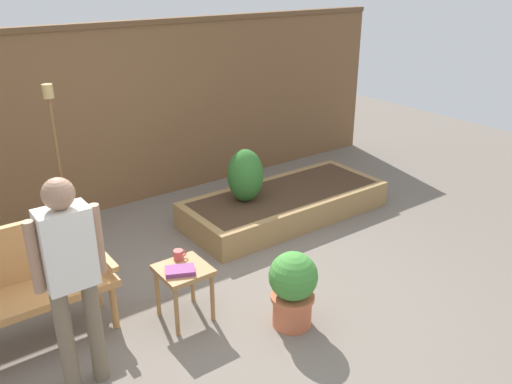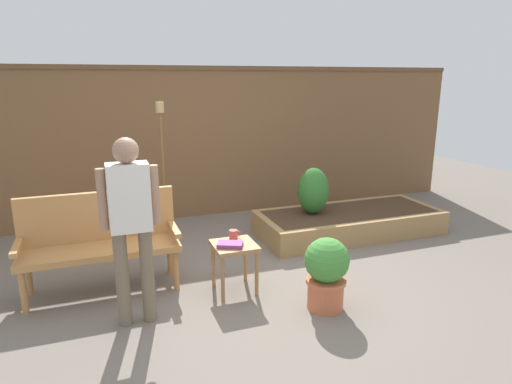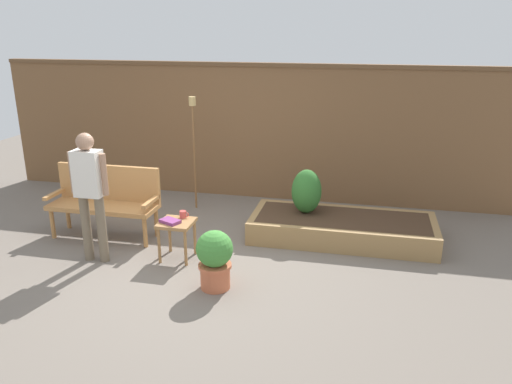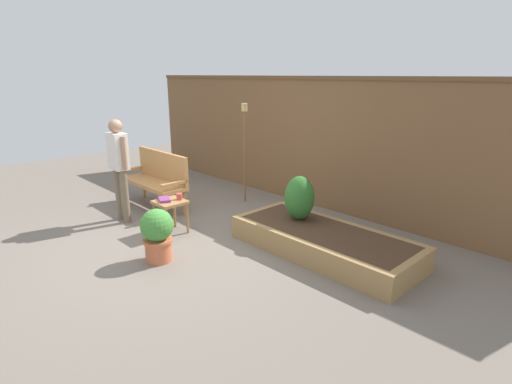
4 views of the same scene
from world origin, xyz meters
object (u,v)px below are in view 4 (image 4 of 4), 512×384
Objects in this scene: side_table at (170,206)px; book_on_table at (164,199)px; potted_boxwood at (157,233)px; person_by_bench at (119,162)px; garden_bench at (157,176)px; cup_on_table at (179,196)px; tiki_torch at (245,136)px; shrub_near_bench at (299,198)px.

book_on_table is at bearing -136.84° from side_table.
person_by_bench reaches higher than potted_boxwood.
cup_on_table is at bearing -16.51° from garden_bench.
book_on_table is at bearing -79.96° from tiki_torch.
person_by_bench reaches higher than cup_on_table.
garden_bench is 2.42× the size of shrub_near_bench.
book_on_table reaches higher than side_table.
cup_on_table is (0.04, 0.14, 0.13)m from side_table.
garden_bench is 0.89m from person_by_bench.
garden_bench is at bearing 157.16° from side_table.
side_table is at bearing 15.64° from person_by_bench.
book_on_table is at bearing -116.35° from cup_on_table.
potted_boxwood is 2.70m from tiki_torch.
book_on_table is 0.14× the size of tiki_torch.
potted_boxwood is 1.10× the size of shrub_near_bench.
book_on_table is 0.15× the size of person_by_bench.
garden_bench is 6.21× the size of book_on_table.
potted_boxwood is at bearing -42.07° from side_table.
side_table is 0.19m from cup_on_table.
potted_boxwood reaches higher than side_table.
shrub_near_bench is (1.41, 1.13, 0.20)m from side_table.
tiki_torch reaches higher than potted_boxwood.
cup_on_table is 1.69m from shrub_near_bench.
shrub_near_bench is (2.59, 0.63, 0.05)m from garden_bench.
book_on_table is at bearing -141.17° from shrub_near_bench.
side_table is 4.08× the size of cup_on_table.
shrub_near_bench reaches higher than potted_boxwood.
potted_boxwood is 1.89m from shrub_near_bench.
garden_bench is 1.26m from book_on_table.
cup_on_table is 0.08× the size of person_by_bench.
tiki_torch is at bearing 104.31° from cup_on_table.
cup_on_table is (1.22, -0.36, -0.02)m from garden_bench.
side_table is (1.18, -0.50, -0.15)m from garden_bench.
person_by_bench is at bearing -141.98° from book_on_table.
tiki_torch is (-1.79, 0.63, 0.58)m from shrub_near_bench.
book_on_table is 0.39× the size of shrub_near_bench.
garden_bench is 1.27m from cup_on_table.
potted_boxwood is at bearing -30.68° from garden_bench.
cup_on_table is 1.80m from tiki_torch.
shrub_near_bench is 2.75m from person_by_bench.
cup_on_table is at bearing 74.48° from side_table.
person_by_bench is (-2.34, -1.39, 0.34)m from shrub_near_bench.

